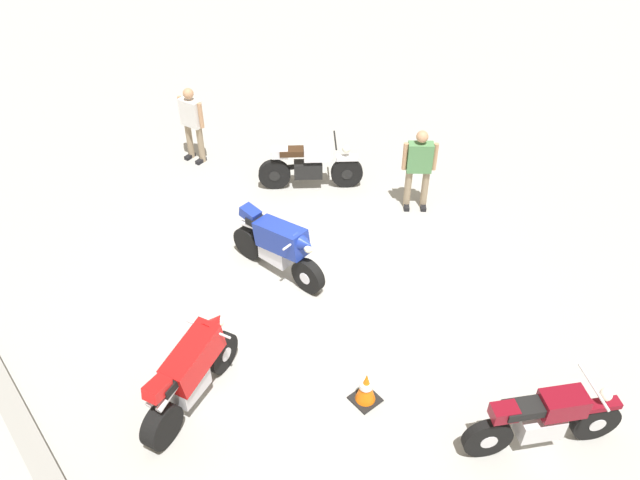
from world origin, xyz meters
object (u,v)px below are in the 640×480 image
object	(u,v)px
motorcycle_blue_sportbike	(278,245)
motorcycle_silver_cruiser	(310,165)
motorcycle_red_sportbike	(191,372)
motorcycle_maroon_cruiser	(544,420)
person_in_white_shirt	(192,120)
traffic_cone	(366,388)
person_in_green_shirt	(419,165)

from	to	relation	value
motorcycle_blue_sportbike	motorcycle_silver_cruiser	size ratio (longest dim) A/B	1.12
motorcycle_red_sportbike	motorcycle_silver_cruiser	world-z (taller)	motorcycle_red_sportbike
motorcycle_blue_sportbike	motorcycle_silver_cruiser	xyz separation A→B (m)	(1.69, -2.03, -0.07)
motorcycle_maroon_cruiser	person_in_white_shirt	size ratio (longest dim) A/B	1.14
motorcycle_red_sportbike	traffic_cone	bearing A→B (deg)	-62.99
motorcycle_maroon_cruiser	motorcycle_blue_sportbike	size ratio (longest dim) A/B	0.96
motorcycle_blue_sportbike	person_in_green_shirt	distance (m)	3.20
traffic_cone	motorcycle_maroon_cruiser	bearing A→B (deg)	-147.00
motorcycle_silver_cruiser	traffic_cone	distance (m)	5.30
motorcycle_maroon_cruiser	traffic_cone	xyz separation A→B (m)	(1.90, 1.24, -0.26)
motorcycle_blue_sportbike	person_in_green_shirt	xyz separation A→B (m)	(-0.12, -3.18, 0.34)
motorcycle_red_sportbike	motorcycle_maroon_cruiser	bearing A→B (deg)	-71.80
motorcycle_maroon_cruiser	person_in_green_shirt	world-z (taller)	person_in_green_shirt
person_in_white_shirt	motorcycle_blue_sportbike	bearing A→B (deg)	61.97
motorcycle_red_sportbike	traffic_cone	world-z (taller)	motorcycle_red_sportbike
motorcycle_silver_cruiser	motorcycle_blue_sportbike	bearing A→B (deg)	-103.21
motorcycle_maroon_cruiser	traffic_cone	distance (m)	2.28
motorcycle_silver_cruiser	person_in_green_shirt	distance (m)	2.18
motorcycle_maroon_cruiser	person_in_white_shirt	distance (m)	8.88
person_in_green_shirt	traffic_cone	distance (m)	4.76
motorcycle_blue_sportbike	traffic_cone	bearing A→B (deg)	-22.64
motorcycle_red_sportbike	person_in_green_shirt	bearing A→B (deg)	-10.93
person_in_white_shirt	person_in_green_shirt	size ratio (longest dim) A/B	1.00
traffic_cone	motorcycle_blue_sportbike	bearing A→B (deg)	-12.74
person_in_green_shirt	motorcycle_silver_cruiser	bearing A→B (deg)	-107.14
motorcycle_silver_cruiser	person_in_green_shirt	bearing A→B (deg)	-20.73
motorcycle_red_sportbike	motorcycle_blue_sportbike	world-z (taller)	same
motorcycle_blue_sportbike	motorcycle_maroon_cruiser	bearing A→B (deg)	-2.92
person_in_white_shirt	traffic_cone	distance (m)	7.15
motorcycle_blue_sportbike	person_in_green_shirt	bearing A→B (deg)	77.94
motorcycle_maroon_cruiser	motorcycle_blue_sportbike	bearing A→B (deg)	126.57
motorcycle_red_sportbike	traffic_cone	xyz separation A→B (m)	(-1.47, -1.80, -0.33)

